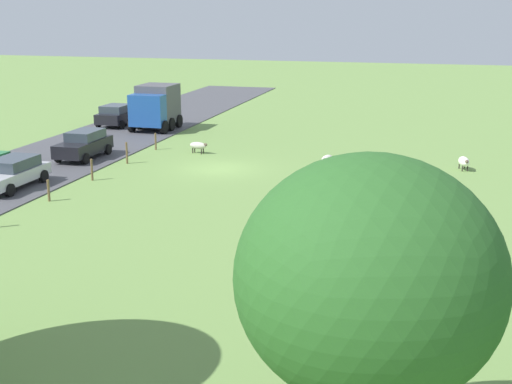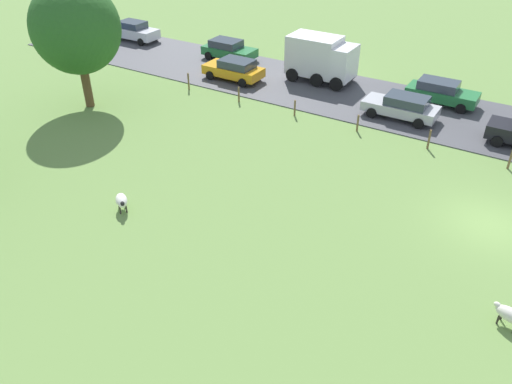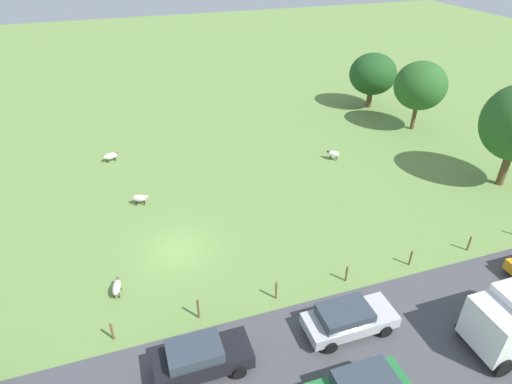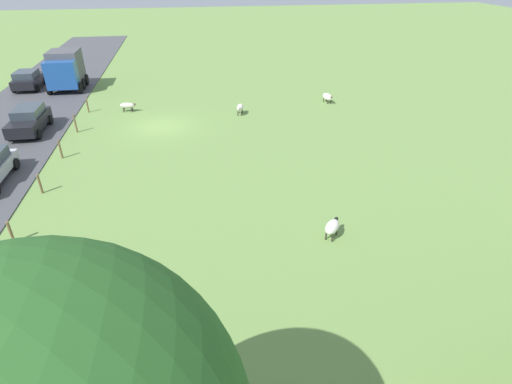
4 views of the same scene
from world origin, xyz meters
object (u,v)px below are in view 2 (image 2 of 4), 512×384
Objects in this scene: car_0 at (135,31)px; car_6 at (229,49)px; sheep_0 at (510,315)px; tree_1 at (76,28)px; truck_1 at (321,58)px; car_5 at (77,37)px; car_3 at (441,92)px; sheep_3 at (122,201)px; car_2 at (234,69)px; car_4 at (402,106)px.

car_0 reaches higher than car_6.
sheep_0 is 27.85m from tree_1.
car_0 is 0.97× the size of car_6.
truck_1 is at bearing -93.28° from car_6.
car_3 is at bearing -82.67° from car_5.
truck_1 is 8.72m from car_3.
sheep_3 is 13.79m from tree_1.
sheep_3 is 0.25× the size of car_2.
sheep_0 is 0.27× the size of car_3.
car_5 is at bearing 90.65° from car_4.
car_4 is (-3.23, -7.20, -0.94)m from truck_1.
sheep_3 is 19.88m from truck_1.
car_5 is (-0.33, 28.74, 0.01)m from car_4.
sheep_3 is 26.57m from car_5.
car_0 is (18.37, 34.28, 0.38)m from sheep_0.
sheep_0 is at bearing -102.44° from tree_1.
car_2 is (8.94, -5.55, -4.23)m from tree_1.
sheep_0 is at bearing -83.60° from sheep_3.
tree_1 is 1.73× the size of car_5.
tree_1 is at bearing 137.70° from truck_1.
sheep_3 is 0.14× the size of tree_1.
car_0 reaches higher than car_3.
car_2 is at bearing 103.80° from car_3.
car_3 is at bearing -90.10° from car_0.
truck_1 is at bearing -60.00° from car_2.
car_5 is (-3.56, 21.54, -0.92)m from truck_1.
truck_1 is 6.34m from car_2.
car_0 is at bearing 30.89° from tree_1.
car_6 is at bearing -11.64° from tree_1.
sheep_3 is 21.78m from car_6.
sheep_0 is 38.89m from car_0.
car_0 is at bearing 88.84° from truck_1.
car_0 is 25.88m from car_4.
car_6 reaches higher than car_3.
truck_1 is 8.46m from car_6.
sheep_3 is 26.99m from car_0.
tree_1 reaches higher than car_6.
car_3 is 17.06m from car_6.
car_5 is at bearing 68.89° from sheep_0.
car_6 reaches higher than sheep_0.
sheep_0 is 19.68m from car_3.
tree_1 is 1.89× the size of car_0.
car_5 reaches higher than car_4.
car_6 is (18.47, 24.25, 0.32)m from sheep_0.
truck_1 reaches higher than sheep_0.
car_4 is (14.76, 8.65, 0.29)m from sheep_0.
tree_1 is 14.21m from car_5.
sheep_3 is (-1.84, 16.39, -0.01)m from sheep_0.
car_0 is 0.95× the size of car_2.
tree_1 is (7.76, 10.45, 4.55)m from sheep_3.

